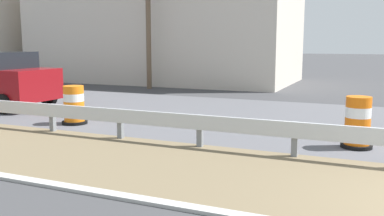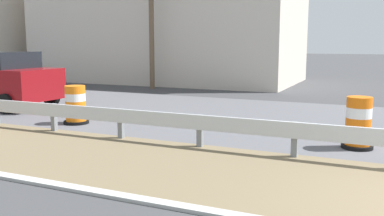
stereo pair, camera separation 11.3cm
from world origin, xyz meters
name	(u,v)px [view 1 (the left image)]	position (x,y,z in m)	size (l,w,h in m)	color
guardrail_median	(350,136)	(1.94, 1.95, 0.52)	(0.18, 52.63, 0.71)	silver
traffic_barrel_nearest	(357,125)	(3.24, 1.87, 0.50)	(0.65, 0.65, 1.11)	orange
traffic_barrel_close	(74,107)	(3.02, 9.17, 0.48)	(0.69, 0.69, 1.06)	orange
roadside_shop_near	(165,24)	(16.20, 13.04, 3.29)	(7.73, 15.30, 6.56)	beige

